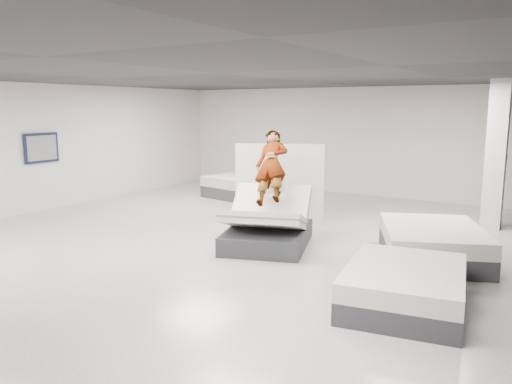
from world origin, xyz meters
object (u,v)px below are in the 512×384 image
at_px(remote, 279,194).
at_px(flat_bed_left_far, 247,187).
at_px(person, 271,179).
at_px(flat_bed_right_near, 404,287).
at_px(flat_bed_right_far, 432,243).
at_px(wall_poster, 41,148).
at_px(hero_bed, 268,226).
at_px(column, 496,155).
at_px(divider_panel, 279,184).

distance_m(remote, flat_bed_left_far, 5.28).
bearing_deg(flat_bed_left_far, remote, -50.65).
relative_size(person, flat_bed_right_near, 0.82).
xyz_separation_m(person, flat_bed_right_far, (2.96, 0.45, -0.96)).
relative_size(person, flat_bed_left_far, 0.71).
height_order(person, wall_poster, person).
distance_m(hero_bed, remote, 0.68).
bearing_deg(flat_bed_right_far, column, 79.77).
bearing_deg(hero_bed, person, 108.78).
xyz_separation_m(hero_bed, flat_bed_right_far, (2.86, 0.75, -0.09)).
xyz_separation_m(divider_panel, flat_bed_right_far, (3.60, -1.01, -0.61)).
bearing_deg(flat_bed_right_far, divider_panel, 164.29).
distance_m(remote, flat_bed_right_near, 3.32).
bearing_deg(flat_bed_right_near, hero_bed, 152.58).
relative_size(person, remote, 12.65).
xyz_separation_m(remote, flat_bed_right_far, (2.64, 0.71, -0.73)).
bearing_deg(flat_bed_left_far, wall_poster, -128.81).
height_order(hero_bed, remote, hero_bed).
height_order(divider_panel, wall_poster, wall_poster).
bearing_deg(person, remote, -57.85).
distance_m(person, flat_bed_right_near, 3.77).
bearing_deg(flat_bed_left_far, divider_panel, -44.54).
distance_m(person, flat_bed_right_far, 3.15).
height_order(person, flat_bed_right_far, person).
bearing_deg(wall_poster, flat_bed_right_far, 5.55).
bearing_deg(flat_bed_right_near, remote, 150.22).
bearing_deg(flat_bed_left_far, flat_bed_right_far, -29.24).
bearing_deg(remote, hero_bed, 170.53).
distance_m(flat_bed_right_near, wall_poster, 9.74).
xyz_separation_m(flat_bed_left_far, wall_poster, (-3.42, -4.25, 1.29)).
bearing_deg(remote, flat_bed_left_far, 110.56).
distance_m(remote, wall_poster, 6.76).
relative_size(hero_bed, remote, 16.64).
bearing_deg(column, flat_bed_right_near, -94.12).
bearing_deg(flat_bed_right_near, person, 149.17).
bearing_deg(flat_bed_right_far, flat_bed_left_far, 150.76).
distance_m(flat_bed_left_far, column, 6.65).
relative_size(person, wall_poster, 1.86).
distance_m(flat_bed_right_far, wall_poster, 9.51).
xyz_separation_m(remote, flat_bed_right_near, (2.81, -1.61, -0.76)).
xyz_separation_m(remote, column, (3.20, 3.80, 0.57)).
xyz_separation_m(person, divider_panel, (-0.64, 1.46, -0.35)).
height_order(hero_bed, flat_bed_right_far, hero_bed).
xyz_separation_m(flat_bed_right_near, wall_poster, (-9.54, 1.41, 1.33)).
bearing_deg(hero_bed, flat_bed_right_far, 14.63).
bearing_deg(divider_panel, flat_bed_right_near, -66.28).
relative_size(hero_bed, column, 0.73).
distance_m(flat_bed_right_near, flat_bed_left_far, 8.34).
bearing_deg(remote, wall_poster, 162.92).
bearing_deg(hero_bed, flat_bed_left_far, 127.19).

